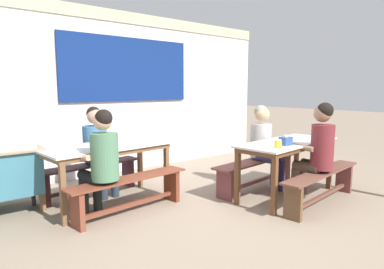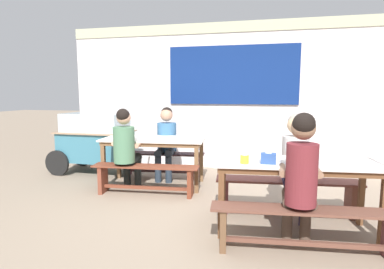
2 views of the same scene
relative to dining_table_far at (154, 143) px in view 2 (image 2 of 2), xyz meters
name	(u,v)px [view 2 (image 2 of 2)]	position (x,y,z in m)	size (l,w,h in m)	color
ground_plane	(204,214)	(1.04, -1.06, -0.70)	(40.00, 40.00, 0.00)	gray
backdrop_wall	(229,93)	(1.04, 1.48, 0.79)	(6.56, 0.23, 2.84)	silver
dining_table_far	(154,143)	(0.00, 0.00, 0.00)	(1.69, 0.89, 0.78)	silver
dining_table_near	(296,169)	(2.09, -1.31, 0.00)	(1.79, 0.83, 0.78)	silver
bench_far_back	(162,161)	(-0.04, 0.50, -0.41)	(1.53, 0.43, 0.44)	#422A2B
bench_far_front	(146,176)	(0.04, -0.50, -0.42)	(1.60, 0.43, 0.44)	brown
bench_near_back	(287,191)	(2.04, -0.81, -0.40)	(1.77, 0.48, 0.44)	brown
bench_near_front	(304,224)	(2.14, -1.81, -0.41)	(1.76, 0.42, 0.44)	brown
food_cart	(95,138)	(-1.37, 0.55, -0.05)	(1.64, 0.85, 1.13)	teal
person_center_facing	(166,138)	(0.06, 0.45, 0.02)	(0.48, 0.57, 1.26)	#2A3746
person_right_near_table	(296,158)	(2.12, -0.87, 0.02)	(0.43, 0.55, 1.26)	#322C50
person_near_front	(301,173)	(2.09, -1.75, 0.06)	(0.40, 0.51, 1.33)	#4B3A2F
person_left_back_turned	(126,145)	(-0.28, -0.46, 0.02)	(0.45, 0.58, 1.28)	black
tissue_box	(268,158)	(1.79, -1.47, 0.13)	(0.15, 0.11, 0.13)	#2E5096
condiment_jar	(245,158)	(1.55, -1.53, 0.13)	(0.09, 0.09, 0.11)	yellow
soup_bowl	(147,137)	(-0.09, -0.08, 0.10)	(0.16, 0.16, 0.04)	silver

